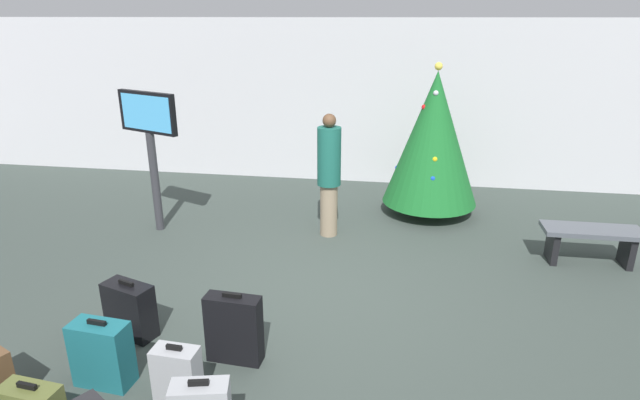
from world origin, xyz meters
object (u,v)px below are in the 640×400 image
at_px(waiting_bench, 591,238).
at_px(suitcase_6, 177,377).
at_px(flight_info_kiosk, 150,133).
at_px(suitcase_5, 130,310).
at_px(suitcase_7, 102,354).
at_px(traveller_0, 329,173).
at_px(suitcase_2, 234,329).
at_px(holiday_tree, 433,139).

distance_m(waiting_bench, suitcase_6, 5.28).
relative_size(flight_info_kiosk, suitcase_5, 3.40).
relative_size(waiting_bench, suitcase_5, 2.01).
distance_m(suitcase_5, suitcase_7, 0.72).
distance_m(waiting_bench, traveller_0, 3.51).
distance_m(flight_info_kiosk, suitcase_6, 4.07).
relative_size(flight_info_kiosk, suitcase_6, 3.59).
relative_size(flight_info_kiosk, suitcase_7, 3.24).
xyz_separation_m(waiting_bench, traveller_0, (-3.44, 0.39, 0.59)).
bearing_deg(suitcase_7, waiting_bench, 32.49).
bearing_deg(suitcase_2, flight_info_kiosk, 126.52).
distance_m(holiday_tree, suitcase_2, 4.63).
bearing_deg(traveller_0, suitcase_6, -101.14).
xyz_separation_m(suitcase_2, suitcase_7, (-1.02, -0.49, -0.03)).
bearing_deg(suitcase_7, suitcase_5, 100.17).
relative_size(suitcase_2, suitcase_5, 1.16).
relative_size(flight_info_kiosk, traveller_0, 1.15).
xyz_separation_m(holiday_tree, suitcase_6, (-2.18, -4.75, -0.96)).
height_order(holiday_tree, flight_info_kiosk, holiday_tree).
height_order(holiday_tree, suitcase_6, holiday_tree).
height_order(suitcase_5, suitcase_7, suitcase_7).
relative_size(traveller_0, suitcase_7, 2.82).
height_order(suitcase_6, suitcase_7, suitcase_7).
height_order(waiting_bench, suitcase_5, suitcase_5).
height_order(flight_info_kiosk, suitcase_5, flight_info_kiosk).
xyz_separation_m(flight_info_kiosk, traveller_0, (2.52, 0.20, -0.52)).
xyz_separation_m(holiday_tree, suitcase_2, (-1.91, -4.12, -0.90)).
xyz_separation_m(traveller_0, suitcase_6, (-0.72, -3.65, -0.67)).
xyz_separation_m(suitcase_5, suitcase_6, (0.87, -0.86, -0.02)).
xyz_separation_m(holiday_tree, waiting_bench, (1.97, -1.49, -0.88)).
bearing_deg(traveller_0, suitcase_7, -112.63).
height_order(waiting_bench, traveller_0, traveller_0).
bearing_deg(flight_info_kiosk, holiday_tree, 18.18).
relative_size(holiday_tree, flight_info_kiosk, 1.16).
distance_m(flight_info_kiosk, suitcase_2, 3.68).
height_order(holiday_tree, waiting_bench, holiday_tree).
xyz_separation_m(suitcase_6, suitcase_7, (-0.74, 0.14, 0.03)).
relative_size(suitcase_2, suitcase_6, 1.23).
height_order(flight_info_kiosk, suitcase_7, flight_info_kiosk).
xyz_separation_m(flight_info_kiosk, suitcase_6, (1.81, -3.44, -1.20)).
distance_m(suitcase_2, suitcase_6, 0.69).
bearing_deg(suitcase_6, traveller_0, 78.86).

